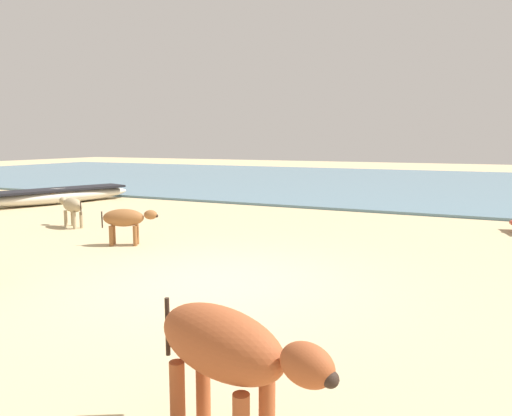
# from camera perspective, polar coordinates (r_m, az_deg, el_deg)

# --- Properties ---
(ground) EXTENTS (80.00, 80.00, 0.00)m
(ground) POSITION_cam_1_polar(r_m,az_deg,el_deg) (7.13, -4.54, -8.64)
(ground) COLOR tan
(sea_water) EXTENTS (60.00, 20.00, 0.08)m
(sea_water) POSITION_cam_1_polar(r_m,az_deg,el_deg) (23.98, 16.95, 2.85)
(sea_water) COLOR slate
(sea_water) RESTS_ON ground
(fishing_boat_4) EXTENTS (2.55, 4.99, 0.69)m
(fishing_boat_4) POSITION_cam_1_polar(r_m,az_deg,el_deg) (16.97, -22.21, 1.40)
(fishing_boat_4) COLOR beige
(fishing_boat_4) RESTS_ON ground
(calf_near_brown) EXTENTS (1.05, 0.68, 0.71)m
(calf_near_brown) POSITION_cam_1_polar(r_m,az_deg,el_deg) (9.75, -15.08, -1.28)
(calf_near_brown) COLOR brown
(calf_near_brown) RESTS_ON ground
(calf_far_dun) EXTENTS (1.05, 0.56, 0.70)m
(calf_far_dun) POSITION_cam_1_polar(r_m,az_deg,el_deg) (12.16, -20.82, 0.21)
(calf_far_dun) COLOR tan
(calf_far_dun) RESTS_ON ground
(cow_second_adult_rust) EXTENTS (1.45, 0.74, 0.96)m
(cow_second_adult_rust) POSITION_cam_1_polar(r_m,az_deg,el_deg) (3.26, -3.61, -16.33)
(cow_second_adult_rust) COLOR #9E4C28
(cow_second_adult_rust) RESTS_ON ground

